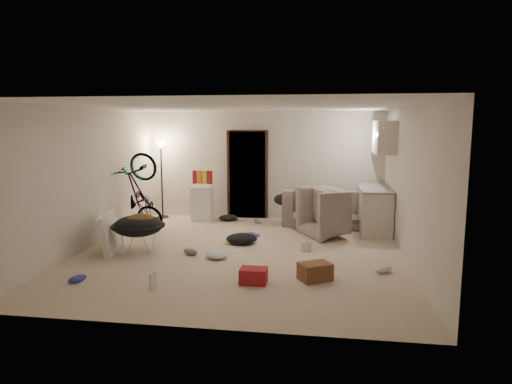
# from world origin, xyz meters

# --- Properties ---
(floor) EXTENTS (5.50, 6.00, 0.02)m
(floor) POSITION_xyz_m (0.00, 0.00, -0.01)
(floor) COLOR beige
(floor) RESTS_ON ground
(ceiling) EXTENTS (5.50, 6.00, 0.02)m
(ceiling) POSITION_xyz_m (0.00, 0.00, 2.51)
(ceiling) COLOR white
(ceiling) RESTS_ON wall_back
(wall_back) EXTENTS (5.50, 0.02, 2.50)m
(wall_back) POSITION_xyz_m (0.00, 3.01, 1.25)
(wall_back) COLOR silver
(wall_back) RESTS_ON floor
(wall_front) EXTENTS (5.50, 0.02, 2.50)m
(wall_front) POSITION_xyz_m (0.00, -3.01, 1.25)
(wall_front) COLOR silver
(wall_front) RESTS_ON floor
(wall_left) EXTENTS (0.02, 6.00, 2.50)m
(wall_left) POSITION_xyz_m (-2.76, 0.00, 1.25)
(wall_left) COLOR silver
(wall_left) RESTS_ON floor
(wall_right) EXTENTS (0.02, 6.00, 2.50)m
(wall_right) POSITION_xyz_m (2.76, 0.00, 1.25)
(wall_right) COLOR silver
(wall_right) RESTS_ON floor
(doorway) EXTENTS (0.85, 0.10, 2.04)m
(doorway) POSITION_xyz_m (-0.40, 2.97, 1.02)
(doorway) COLOR black
(doorway) RESTS_ON floor
(door_trim) EXTENTS (0.97, 0.04, 2.10)m
(door_trim) POSITION_xyz_m (-0.40, 2.94, 1.02)
(door_trim) COLOR #351C12
(door_trim) RESTS_ON floor
(floor_lamp) EXTENTS (0.28, 0.28, 1.81)m
(floor_lamp) POSITION_xyz_m (-2.40, 2.65, 1.31)
(floor_lamp) COLOR black
(floor_lamp) RESTS_ON floor
(kitchen_counter) EXTENTS (0.60, 1.50, 0.88)m
(kitchen_counter) POSITION_xyz_m (2.43, 2.00, 0.44)
(kitchen_counter) COLOR beige
(kitchen_counter) RESTS_ON floor
(counter_top) EXTENTS (0.64, 1.54, 0.04)m
(counter_top) POSITION_xyz_m (2.43, 2.00, 0.90)
(counter_top) COLOR gray
(counter_top) RESTS_ON kitchen_counter
(kitchen_uppers) EXTENTS (0.38, 1.40, 0.65)m
(kitchen_uppers) POSITION_xyz_m (2.56, 2.00, 1.95)
(kitchen_uppers) COLOR beige
(kitchen_uppers) RESTS_ON wall_right
(sofa) EXTENTS (2.05, 0.83, 0.59)m
(sofa) POSITION_xyz_m (1.51, 2.45, 0.30)
(sofa) COLOR #3A423A
(sofa) RESTS_ON floor
(armchair) EXTENTS (1.34, 1.39, 0.70)m
(armchair) POSITION_xyz_m (1.69, 1.58, 0.35)
(armchair) COLOR #3A423A
(armchair) RESTS_ON floor
(bicycle) EXTENTS (1.74, 0.89, 0.97)m
(bicycle) POSITION_xyz_m (-2.30, 1.11, 0.44)
(bicycle) COLOR black
(bicycle) RESTS_ON floor
(book_asset) EXTENTS (0.26, 0.21, 0.02)m
(book_asset) POSITION_xyz_m (-0.88, -2.02, 0.01)
(book_asset) COLOR maroon
(book_asset) RESTS_ON floor
(mini_fridge) EXTENTS (0.48, 0.48, 0.79)m
(mini_fridge) POSITION_xyz_m (-1.40, 2.55, 0.39)
(mini_fridge) COLOR white
(mini_fridge) RESTS_ON floor
(snack_box_0) EXTENTS (0.12, 0.10, 0.30)m
(snack_box_0) POSITION_xyz_m (-1.57, 2.55, 1.00)
(snack_box_0) COLOR maroon
(snack_box_0) RESTS_ON mini_fridge
(snack_box_1) EXTENTS (0.10, 0.07, 0.30)m
(snack_box_1) POSITION_xyz_m (-1.45, 2.55, 1.00)
(snack_box_1) COLOR orange
(snack_box_1) RESTS_ON mini_fridge
(snack_box_2) EXTENTS (0.10, 0.08, 0.30)m
(snack_box_2) POSITION_xyz_m (-1.33, 2.55, 1.00)
(snack_box_2) COLOR gold
(snack_box_2) RESTS_ON mini_fridge
(snack_box_3) EXTENTS (0.12, 0.10, 0.30)m
(snack_box_3) POSITION_xyz_m (-1.21, 2.55, 1.00)
(snack_box_3) COLOR maroon
(snack_box_3) RESTS_ON mini_fridge
(saucer_chair) EXTENTS (0.92, 0.92, 0.65)m
(saucer_chair) POSITION_xyz_m (-1.77, -0.26, 0.39)
(saucer_chair) COLOR silver
(saucer_chair) RESTS_ON floor
(hoodie) EXTENTS (0.61, 0.58, 0.22)m
(hoodie) POSITION_xyz_m (-1.72, -0.29, 0.58)
(hoodie) COLOR brown
(hoodie) RESTS_ON saucer_chair
(sofa_drape) EXTENTS (0.60, 0.51, 0.28)m
(sofa_drape) POSITION_xyz_m (0.56, 2.45, 0.54)
(sofa_drape) COLOR black
(sofa_drape) RESTS_ON sofa
(tv_box) EXTENTS (0.51, 1.05, 0.68)m
(tv_box) POSITION_xyz_m (-2.30, -0.27, 0.33)
(tv_box) COLOR silver
(tv_box) RESTS_ON floor
(drink_case_a) EXTENTS (0.53, 0.49, 0.25)m
(drink_case_a) POSITION_xyz_m (1.29, -1.24, 0.12)
(drink_case_a) COLOR brown
(drink_case_a) RESTS_ON floor
(drink_case_b) EXTENTS (0.38, 0.28, 0.22)m
(drink_case_b) POSITION_xyz_m (0.44, -1.51, 0.11)
(drink_case_b) COLOR maroon
(drink_case_b) RESTS_ON floor
(juicer) EXTENTS (0.17, 0.17, 0.25)m
(juicer) POSITION_xyz_m (1.10, 0.27, 0.10)
(juicer) COLOR beige
(juicer) RESTS_ON floor
(newspaper) EXTENTS (0.60, 0.56, 0.01)m
(newspaper) POSITION_xyz_m (-0.15, 0.17, 0.00)
(newspaper) COLOR beige
(newspaper) RESTS_ON floor
(book_blue) EXTENTS (0.36, 0.38, 0.03)m
(book_blue) POSITION_xyz_m (-0.03, 1.20, 0.02)
(book_blue) COLOR #2D36A5
(book_blue) RESTS_ON floor
(book_white) EXTENTS (0.21, 0.26, 0.02)m
(book_white) POSITION_xyz_m (0.03, 1.47, 0.01)
(book_white) COLOR silver
(book_white) RESTS_ON floor
(shoe_1) EXTENTS (0.25, 0.28, 0.10)m
(shoe_1) POSITION_xyz_m (-0.07, 2.36, 0.05)
(shoe_1) COLOR slate
(shoe_1) RESTS_ON floor
(shoe_2) EXTENTS (0.24, 0.30, 0.10)m
(shoe_2) POSITION_xyz_m (-2.03, -1.84, 0.05)
(shoe_2) COLOR #2D36A5
(shoe_2) RESTS_ON floor
(shoe_3) EXTENTS (0.33, 0.25, 0.11)m
(shoe_3) POSITION_xyz_m (-0.84, -0.28, 0.06)
(shoe_3) COLOR slate
(shoe_3) RESTS_ON floor
(shoe_4) EXTENTS (0.31, 0.26, 0.11)m
(shoe_4) POSITION_xyz_m (2.30, -0.78, 0.05)
(shoe_4) COLOR white
(shoe_4) RESTS_ON floor
(clothes_lump_a) EXTENTS (0.71, 0.66, 0.19)m
(clothes_lump_a) POSITION_xyz_m (-0.11, 0.58, 0.09)
(clothes_lump_a) COLOR black
(clothes_lump_a) RESTS_ON floor
(clothes_lump_b) EXTENTS (0.56, 0.54, 0.13)m
(clothes_lump_b) POSITION_xyz_m (-0.78, 2.55, 0.07)
(clothes_lump_b) COLOR black
(clothes_lump_b) RESTS_ON floor
(clothes_lump_c) EXTENTS (0.50, 0.51, 0.12)m
(clothes_lump_c) POSITION_xyz_m (-0.36, -0.41, 0.06)
(clothes_lump_c) COLOR silver
(clothes_lump_c) RESTS_ON floor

